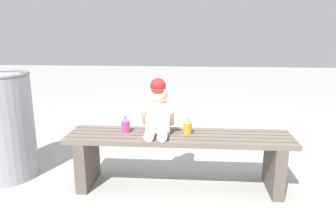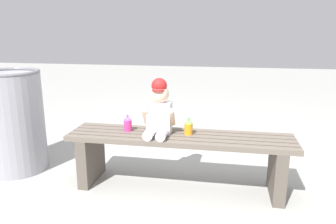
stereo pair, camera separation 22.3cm
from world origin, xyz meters
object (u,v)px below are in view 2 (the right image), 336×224
at_px(child_figure, 159,110).
at_px(sippy_cup_left, 128,123).
at_px(park_bench, 180,152).
at_px(sippy_cup_right, 189,126).
at_px(trash_bin, 14,121).

xyz_separation_m(child_figure, sippy_cup_left, (-0.24, 0.02, -0.12)).
relative_size(child_figure, sippy_cup_left, 3.26).
bearing_deg(child_figure, sippy_cup_left, 175.04).
relative_size(park_bench, child_figure, 4.00).
height_order(sippy_cup_left, sippy_cup_right, same).
relative_size(sippy_cup_left, sippy_cup_right, 1.00).
bearing_deg(sippy_cup_left, park_bench, -4.27).
xyz_separation_m(park_bench, sippy_cup_right, (0.06, 0.03, 0.19)).
distance_m(park_bench, trash_bin, 1.40).
bearing_deg(child_figure, trash_bin, 176.38).
bearing_deg(sippy_cup_right, child_figure, -174.36).
xyz_separation_m(child_figure, sippy_cup_right, (0.21, 0.02, -0.12)).
height_order(child_figure, sippy_cup_right, child_figure).
xyz_separation_m(park_bench, trash_bin, (-1.39, 0.09, 0.14)).
height_order(child_figure, sippy_cup_left, child_figure).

